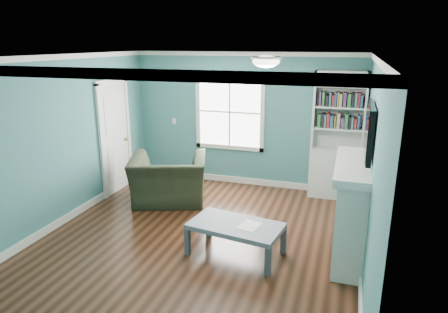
% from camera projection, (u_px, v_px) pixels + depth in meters
% --- Properties ---
extents(floor, '(5.00, 5.00, 0.00)m').
position_uv_depth(floor, '(199.00, 238.00, 5.86)').
color(floor, black).
rests_on(floor, ground).
extents(room_walls, '(5.00, 5.00, 5.00)m').
position_uv_depth(room_walls, '(198.00, 133.00, 5.42)').
color(room_walls, teal).
rests_on(room_walls, ground).
extents(trim, '(4.50, 5.00, 2.60)m').
position_uv_depth(trim, '(198.00, 157.00, 5.52)').
color(trim, white).
rests_on(trim, ground).
extents(window, '(1.40, 0.06, 1.50)m').
position_uv_depth(window, '(230.00, 112.00, 7.82)').
color(window, white).
rests_on(window, room_walls).
extents(bookshelf, '(0.90, 0.35, 2.31)m').
position_uv_depth(bookshelf, '(336.00, 149.00, 7.19)').
color(bookshelf, silver).
rests_on(bookshelf, ground).
extents(fireplace, '(0.44, 1.58, 1.30)m').
position_uv_depth(fireplace, '(351.00, 210.00, 5.26)').
color(fireplace, black).
rests_on(fireplace, ground).
extents(tv, '(0.06, 1.10, 0.65)m').
position_uv_depth(tv, '(369.00, 130.00, 4.92)').
color(tv, black).
rests_on(tv, fireplace).
extents(door, '(0.12, 0.98, 2.17)m').
position_uv_depth(door, '(115.00, 136.00, 7.50)').
color(door, silver).
rests_on(door, ground).
extents(ceiling_fixture, '(0.38, 0.38, 0.15)m').
position_uv_depth(ceiling_fixture, '(266.00, 61.00, 4.98)').
color(ceiling_fixture, white).
rests_on(ceiling_fixture, room_walls).
extents(light_switch, '(0.08, 0.01, 0.12)m').
position_uv_depth(light_switch, '(174.00, 121.00, 8.24)').
color(light_switch, white).
rests_on(light_switch, room_walls).
extents(recliner, '(1.50, 1.23, 1.13)m').
position_uv_depth(recliner, '(169.00, 172.00, 7.05)').
color(recliner, black).
rests_on(recliner, ground).
extents(coffee_table, '(1.30, 0.84, 0.44)m').
position_uv_depth(coffee_table, '(236.00, 228.00, 5.33)').
color(coffee_table, '#454A52').
rests_on(coffee_table, ground).
extents(paper_sheet, '(0.31, 0.36, 0.00)m').
position_uv_depth(paper_sheet, '(250.00, 226.00, 5.25)').
color(paper_sheet, white).
rests_on(paper_sheet, coffee_table).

